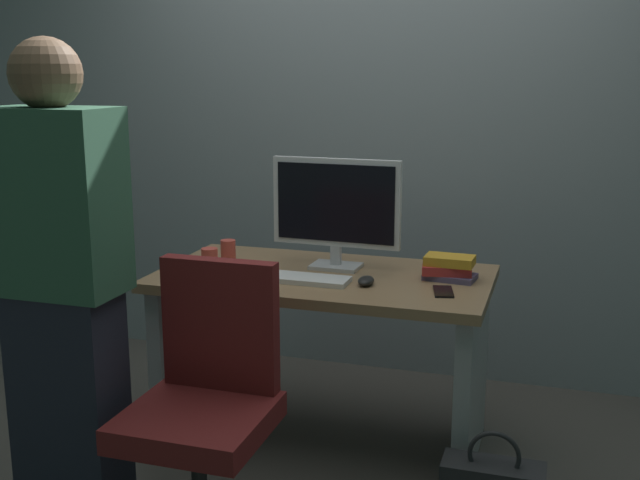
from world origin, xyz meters
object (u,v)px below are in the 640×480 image
person_at_desk (62,294)px  cup_near_keyboard (210,259)px  desk (324,329)px  monitor (336,207)px  mouse (366,281)px  cell_phone (443,292)px  keyboard (295,278)px  cup_by_monitor (228,250)px  book_stack (449,268)px  office_chair (205,423)px

person_at_desk → cup_near_keyboard: size_ratio=18.17×
desk → monitor: bearing=77.9°
mouse → cell_phone: bearing=-2.3°
keyboard → cup_by_monitor: size_ratio=4.81×
book_stack → monitor: bearing=175.9°
mouse → book_stack: bearing=31.8°
desk → book_stack: book_stack is taller
person_at_desk → mouse: (0.81, 0.76, -0.09)m
desk → office_chair: bearing=-100.6°
cup_by_monitor → cell_phone: size_ratio=0.62×
person_at_desk → cup_near_keyboard: (0.14, 0.80, -0.06)m
office_chair → book_stack: (0.64, 0.87, 0.35)m
keyboard → office_chair: bearing=-95.5°
office_chair → monitor: bearing=79.3°
keyboard → monitor: bearing=67.8°
book_stack → person_at_desk: bearing=-139.3°
keyboard → cell_phone: keyboard is taller
desk → mouse: (0.20, -0.11, 0.25)m
monitor → cup_near_keyboard: bearing=-159.8°
keyboard → cup_near_keyboard: 0.39m
person_at_desk → keyboard: 0.92m
person_at_desk → monitor: bearing=57.4°
person_at_desk → keyboard: (0.53, 0.74, -0.10)m
cell_phone → desk: bearing=153.4°
person_at_desk → cup_by_monitor: bearing=81.5°
office_chair → keyboard: 0.74m
office_chair → cup_near_keyboard: 0.86m
monitor → cup_by_monitor: 0.52m
cell_phone → office_chair: bearing=-146.5°
monitor → desk: bearing=-102.1°
cell_phone → monitor: bearing=142.3°
desk → monitor: 0.50m
monitor → cup_by_monitor: bearing=-178.8°
person_at_desk → cup_near_keyboard: 0.81m
person_at_desk → book_stack: (1.09, 0.94, -0.06)m
person_at_desk → cell_phone: size_ratio=11.38×
cell_phone → keyboard: bearing=168.1°
keyboard → cup_by_monitor: cup_by_monitor is taller
mouse → keyboard: bearing=-176.1°
office_chair → person_at_desk: size_ratio=0.57×
person_at_desk → cup_by_monitor: person_at_desk is taller
person_at_desk → book_stack: bearing=40.7°
monitor → cup_near_keyboard: size_ratio=5.99×
monitor → cup_by_monitor: size_ratio=6.05×
office_chair → cell_phone: office_chair is taller
office_chair → cup_near_keyboard: office_chair is taller
mouse → cell_phone: size_ratio=0.69×
keyboard → mouse: mouse is taller
office_chair → monitor: size_ratio=1.74×
keyboard → mouse: 0.28m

